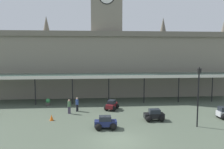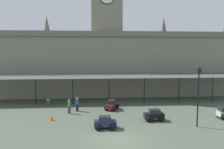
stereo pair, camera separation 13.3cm
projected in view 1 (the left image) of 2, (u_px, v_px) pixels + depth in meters
name	position (u px, v px, depth m)	size (l,w,h in m)	color
ground_plane	(119.00, 141.00, 17.77)	(140.00, 140.00, 0.00)	#465142
station_building	(106.00, 59.00, 36.79)	(42.51, 6.83, 19.71)	gray
entrance_canopy	(108.00, 75.00, 31.41)	(39.48, 3.26, 3.98)	#38564C
car_maroon_sedan	(112.00, 106.00, 27.25)	(1.97, 2.23, 1.19)	maroon
car_black_sedan	(154.00, 116.00, 22.92)	(2.06, 1.54, 1.19)	black
car_navy_sedan	(106.00, 123.00, 20.48)	(2.06, 1.54, 1.19)	#19214C
pedestrian_crossing_forecourt	(69.00, 106.00, 25.41)	(0.34, 0.34, 1.67)	#3F384C
pedestrian_near_entrance	(77.00, 104.00, 26.44)	(0.34, 0.37, 1.67)	black
victorian_lamppost	(198.00, 91.00, 20.72)	(0.30, 0.30, 5.68)	black
traffic_cone	(52.00, 118.00, 22.96)	(0.40, 0.40, 0.61)	orange
planter_by_canopy	(48.00, 102.00, 29.29)	(0.60, 0.60, 0.96)	#47423D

